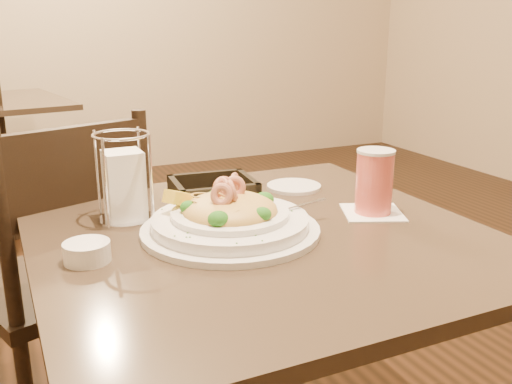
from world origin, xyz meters
name	(u,v)px	position (x,y,z in m)	size (l,w,h in m)	color
main_table	(260,330)	(0.00, 0.00, 0.50)	(0.90, 0.90, 0.73)	black
dining_chair_near	(64,273)	(-0.35, 0.49, 0.50)	(0.53, 0.53, 0.93)	black
pasta_bowl	(230,218)	(-0.06, 0.02, 0.76)	(0.41, 0.37, 0.12)	white
drink_glass	(374,182)	(0.28, 0.00, 0.80)	(0.17, 0.17, 0.15)	white
bread_basket	(213,193)	(-0.01, 0.24, 0.75)	(0.21, 0.18, 0.05)	black
napkin_caddy	(124,183)	(-0.23, 0.19, 0.81)	(0.12, 0.12, 0.19)	silver
side_plate	(294,186)	(0.22, 0.25, 0.73)	(0.14, 0.14, 0.01)	white
butter_ramekin	(87,252)	(-0.35, -0.01, 0.75)	(0.08, 0.08, 0.04)	white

